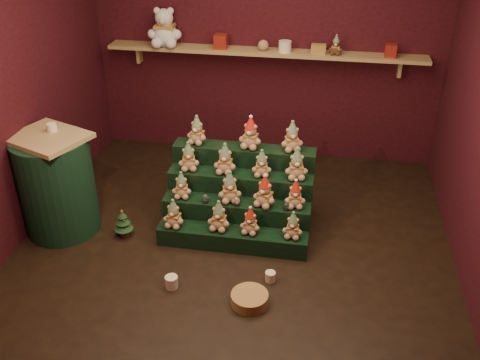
% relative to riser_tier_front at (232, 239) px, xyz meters
% --- Properties ---
extents(ground, '(4.00, 4.00, 0.00)m').
position_rel_riser_tier_front_xyz_m(ground, '(0.02, 0.04, -0.09)').
color(ground, black).
rests_on(ground, ground).
extents(back_wall, '(4.00, 0.10, 2.80)m').
position_rel_riser_tier_front_xyz_m(back_wall, '(0.02, 2.09, 1.31)').
color(back_wall, black).
rests_on(back_wall, ground).
extents(front_wall, '(4.00, 0.10, 2.80)m').
position_rel_riser_tier_front_xyz_m(front_wall, '(0.02, -2.01, 1.31)').
color(front_wall, black).
rests_on(front_wall, ground).
extents(left_wall, '(0.10, 4.00, 2.80)m').
position_rel_riser_tier_front_xyz_m(left_wall, '(-2.03, 0.04, 1.31)').
color(left_wall, black).
rests_on(left_wall, ground).
extents(back_shelf, '(3.60, 0.26, 0.24)m').
position_rel_riser_tier_front_xyz_m(back_shelf, '(0.02, 1.91, 1.20)').
color(back_shelf, '#A68A53').
rests_on(back_shelf, ground).
extents(riser_tier_front, '(1.40, 0.22, 0.18)m').
position_rel_riser_tier_front_xyz_m(riser_tier_front, '(0.00, 0.00, 0.00)').
color(riser_tier_front, black).
rests_on(riser_tier_front, ground).
extents(riser_tier_midfront, '(1.40, 0.22, 0.36)m').
position_rel_riser_tier_front_xyz_m(riser_tier_midfront, '(0.00, 0.22, 0.09)').
color(riser_tier_midfront, black).
rests_on(riser_tier_midfront, ground).
extents(riser_tier_midback, '(1.40, 0.22, 0.54)m').
position_rel_riser_tier_front_xyz_m(riser_tier_midback, '(0.00, 0.44, 0.18)').
color(riser_tier_midback, black).
rests_on(riser_tier_midback, ground).
extents(riser_tier_back, '(1.40, 0.22, 0.72)m').
position_rel_riser_tier_front_xyz_m(riser_tier_back, '(0.00, 0.66, 0.27)').
color(riser_tier_back, black).
rests_on(riser_tier_back, ground).
extents(teddy_0, '(0.22, 0.20, 0.28)m').
position_rel_riser_tier_front_xyz_m(teddy_0, '(-0.55, -0.01, 0.23)').
color(teddy_0, '#A57F5B').
rests_on(teddy_0, riser_tier_front).
extents(teddy_1, '(0.23, 0.21, 0.29)m').
position_rel_riser_tier_front_xyz_m(teddy_1, '(-0.13, 0.01, 0.23)').
color(teddy_1, '#A57F5B').
rests_on(teddy_1, riser_tier_front).
extents(teddy_2, '(0.20, 0.19, 0.26)m').
position_rel_riser_tier_front_xyz_m(teddy_2, '(0.17, 0.01, 0.22)').
color(teddy_2, '#A57F5B').
rests_on(teddy_2, riser_tier_front).
extents(teddy_3, '(0.19, 0.18, 0.25)m').
position_rel_riser_tier_front_xyz_m(teddy_3, '(0.55, 0.00, 0.22)').
color(teddy_3, '#A57F5B').
rests_on(teddy_3, riser_tier_front).
extents(teddy_4, '(0.20, 0.19, 0.26)m').
position_rel_riser_tier_front_xyz_m(teddy_4, '(-0.53, 0.22, 0.40)').
color(teddy_4, '#A57F5B').
rests_on(teddy_4, riser_tier_midfront).
extents(teddy_5, '(0.26, 0.24, 0.30)m').
position_rel_riser_tier_front_xyz_m(teddy_5, '(-0.06, 0.23, 0.42)').
color(teddy_5, '#A57F5B').
rests_on(teddy_5, riser_tier_midfront).
extents(teddy_6, '(0.27, 0.26, 0.30)m').
position_rel_riser_tier_front_xyz_m(teddy_6, '(0.27, 0.21, 0.42)').
color(teddy_6, '#A57F5B').
rests_on(teddy_6, riser_tier_midfront).
extents(teddy_7, '(0.21, 0.19, 0.27)m').
position_rel_riser_tier_front_xyz_m(teddy_7, '(0.55, 0.23, 0.40)').
color(teddy_7, '#A57F5B').
rests_on(teddy_7, riser_tier_midfront).
extents(teddy_8, '(0.24, 0.22, 0.28)m').
position_rel_riser_tier_front_xyz_m(teddy_8, '(-0.51, 0.45, 0.59)').
color(teddy_8, '#A57F5B').
rests_on(teddy_8, riser_tier_midback).
extents(teddy_9, '(0.22, 0.20, 0.30)m').
position_rel_riser_tier_front_xyz_m(teddy_9, '(-0.15, 0.44, 0.60)').
color(teddy_9, '#A57F5B').
rests_on(teddy_9, riser_tier_midback).
extents(teddy_10, '(0.20, 0.19, 0.26)m').
position_rel_riser_tier_front_xyz_m(teddy_10, '(0.20, 0.45, 0.58)').
color(teddy_10, '#A57F5B').
rests_on(teddy_10, riser_tier_midback).
extents(teddy_11, '(0.25, 0.23, 0.30)m').
position_rel_riser_tier_front_xyz_m(teddy_11, '(0.53, 0.45, 0.60)').
color(teddy_11, '#A57F5B').
rests_on(teddy_11, riser_tier_midback).
extents(teddy_12, '(0.24, 0.22, 0.28)m').
position_rel_riser_tier_front_xyz_m(teddy_12, '(-0.47, 0.67, 0.77)').
color(teddy_12, '#A57F5B').
rests_on(teddy_12, riser_tier_back).
extents(teddy_13, '(0.25, 0.23, 0.31)m').
position_rel_riser_tier_front_xyz_m(teddy_13, '(0.06, 0.66, 0.78)').
color(teddy_13, '#A57F5B').
rests_on(teddy_13, riser_tier_back).
extents(teddy_14, '(0.26, 0.24, 0.29)m').
position_rel_riser_tier_front_xyz_m(teddy_14, '(0.46, 0.67, 0.78)').
color(teddy_14, '#A57F5B').
rests_on(teddy_14, riser_tier_back).
extents(snow_globe_a, '(0.06, 0.06, 0.09)m').
position_rel_riser_tier_front_xyz_m(snow_globe_a, '(-0.28, 0.16, 0.31)').
color(snow_globe_a, black).
rests_on(snow_globe_a, riser_tier_midfront).
extents(snow_globe_b, '(0.07, 0.07, 0.09)m').
position_rel_riser_tier_front_xyz_m(snow_globe_b, '(0.01, 0.16, 0.31)').
color(snow_globe_b, black).
rests_on(snow_globe_b, riser_tier_midfront).
extents(snow_globe_c, '(0.06, 0.06, 0.08)m').
position_rel_riser_tier_front_xyz_m(snow_globe_c, '(0.47, 0.16, 0.31)').
color(snow_globe_c, black).
rests_on(snow_globe_c, riser_tier_midfront).
extents(side_table, '(0.81, 0.75, 1.00)m').
position_rel_riser_tier_front_xyz_m(side_table, '(-1.68, 0.02, 0.41)').
color(side_table, '#A68A53').
rests_on(side_table, ground).
extents(table_ornament, '(0.09, 0.09, 0.07)m').
position_rel_riser_tier_front_xyz_m(table_ornament, '(-1.68, 0.12, 0.95)').
color(table_ornament, beige).
rests_on(table_ornament, side_table).
extents(mini_christmas_tree, '(0.18, 0.18, 0.30)m').
position_rel_riser_tier_front_xyz_m(mini_christmas_tree, '(-1.06, -0.00, 0.06)').
color(mini_christmas_tree, '#462419').
rests_on(mini_christmas_tree, ground).
extents(mug_left, '(0.11, 0.11, 0.11)m').
position_rel_riser_tier_front_xyz_m(mug_left, '(-0.40, -0.64, -0.04)').
color(mug_left, beige).
rests_on(mug_left, ground).
extents(mug_right, '(0.09, 0.09, 0.09)m').
position_rel_riser_tier_front_xyz_m(mug_right, '(0.41, -0.42, -0.05)').
color(mug_right, beige).
rests_on(mug_right, ground).
extents(wicker_basket, '(0.32, 0.32, 0.10)m').
position_rel_riser_tier_front_xyz_m(wicker_basket, '(0.28, -0.73, -0.04)').
color(wicker_basket, '#AD8445').
rests_on(wicker_basket, ground).
extents(white_bear, '(0.42, 0.38, 0.54)m').
position_rel_riser_tier_front_xyz_m(white_bear, '(-1.11, 1.88, 1.50)').
color(white_bear, silver).
rests_on(white_bear, back_shelf).
extents(brown_bear, '(0.16, 0.14, 0.21)m').
position_rel_riser_tier_front_xyz_m(brown_bear, '(0.80, 1.88, 1.33)').
color(brown_bear, '#452B17').
rests_on(brown_bear, back_shelf).
extents(gift_tin_red_a, '(0.14, 0.14, 0.16)m').
position_rel_riser_tier_front_xyz_m(gift_tin_red_a, '(-0.47, 1.89, 1.31)').
color(gift_tin_red_a, maroon).
rests_on(gift_tin_red_a, back_shelf).
extents(gift_tin_cream, '(0.14, 0.14, 0.12)m').
position_rel_riser_tier_front_xyz_m(gift_tin_cream, '(0.25, 1.89, 1.29)').
color(gift_tin_cream, beige).
rests_on(gift_tin_cream, back_shelf).
extents(gift_tin_red_b, '(0.12, 0.12, 0.14)m').
position_rel_riser_tier_front_xyz_m(gift_tin_red_b, '(1.39, 1.89, 1.30)').
color(gift_tin_red_b, maroon).
rests_on(gift_tin_red_b, back_shelf).
extents(shelf_plush_ball, '(0.12, 0.12, 0.12)m').
position_rel_riser_tier_front_xyz_m(shelf_plush_ball, '(0.01, 1.89, 1.29)').
color(shelf_plush_ball, '#A57F5B').
rests_on(shelf_plush_ball, back_shelf).
extents(scarf_gift_box, '(0.16, 0.10, 0.10)m').
position_rel_riser_tier_front_xyz_m(scarf_gift_box, '(0.62, 1.89, 1.28)').
color(scarf_gift_box, '#C35F1B').
rests_on(scarf_gift_box, back_shelf).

